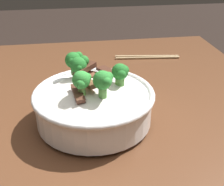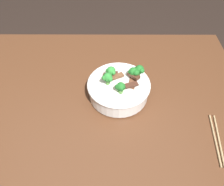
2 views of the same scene
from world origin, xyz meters
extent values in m
cube|color=#56331E|center=(0.00, 0.00, 0.79)|extent=(1.37, 0.93, 0.05)
cube|color=#56331E|center=(-0.61, 0.39, 0.38)|extent=(0.06, 0.06, 0.77)
cylinder|color=white|center=(-0.14, -0.01, 0.82)|extent=(0.11, 0.11, 0.01)
cylinder|color=white|center=(-0.14, -0.01, 0.85)|extent=(0.24, 0.24, 0.06)
torus|color=white|center=(-0.14, -0.01, 0.89)|extent=(0.25, 0.25, 0.01)
ellipsoid|color=white|center=(-0.14, -0.01, 0.87)|extent=(0.21, 0.21, 0.06)
cube|color=#4C2B1E|center=(-0.10, -0.05, 0.91)|extent=(0.06, 0.03, 0.01)
cube|color=#4C2B1E|center=(-0.19, -0.03, 0.92)|extent=(0.05, 0.05, 0.01)
cube|color=brown|center=(-0.13, -0.03, 0.92)|extent=(0.06, 0.04, 0.01)
cube|color=#4C2B1E|center=(-0.18, 0.02, 0.92)|extent=(0.06, 0.04, 0.01)
cube|color=brown|center=(-0.19, -0.01, 0.90)|extent=(0.05, 0.08, 0.02)
cylinder|color=#5B9947|center=(-0.22, -0.05, 0.91)|extent=(0.01, 0.01, 0.02)
sphere|color=#237028|center=(-0.22, -0.05, 0.93)|extent=(0.04, 0.04, 0.04)
sphere|color=#237028|center=(-0.20, -0.05, 0.93)|extent=(0.02, 0.02, 0.02)
sphere|color=#237028|center=(-0.22, -0.04, 0.94)|extent=(0.02, 0.02, 0.02)
cylinder|color=#7AB256|center=(-0.10, -0.04, 0.91)|extent=(0.01, 0.01, 0.03)
sphere|color=green|center=(-0.10, -0.04, 0.93)|extent=(0.03, 0.03, 0.03)
sphere|color=green|center=(-0.09, -0.04, 0.93)|extent=(0.02, 0.02, 0.02)
sphere|color=green|center=(-0.11, -0.03, 0.93)|extent=(0.02, 0.02, 0.02)
cylinder|color=#6BA84C|center=(-0.19, -0.04, 0.91)|extent=(0.02, 0.02, 0.02)
sphere|color=#237028|center=(-0.19, -0.04, 0.93)|extent=(0.04, 0.04, 0.04)
sphere|color=#237028|center=(-0.18, -0.04, 0.93)|extent=(0.02, 0.02, 0.02)
sphere|color=#237028|center=(-0.20, -0.03, 0.93)|extent=(0.02, 0.02, 0.02)
cylinder|color=#5B9947|center=(-0.09, 0.00, 0.91)|extent=(0.02, 0.02, 0.03)
sphere|color=#2D8433|center=(-0.09, 0.00, 0.94)|extent=(0.04, 0.04, 0.04)
sphere|color=#2D8433|center=(-0.08, 0.01, 0.94)|extent=(0.02, 0.02, 0.02)
sphere|color=#2D8433|center=(-0.10, 0.01, 0.94)|extent=(0.02, 0.02, 0.02)
cylinder|color=#5B9947|center=(-0.14, 0.04, 0.91)|extent=(0.02, 0.02, 0.02)
sphere|color=#237028|center=(-0.14, 0.04, 0.93)|extent=(0.03, 0.03, 0.03)
sphere|color=#237028|center=(-0.13, 0.04, 0.93)|extent=(0.02, 0.02, 0.02)
sphere|color=#237028|center=(-0.14, 0.05, 0.93)|extent=(0.02, 0.02, 0.02)
cylinder|color=tan|center=(-0.49, 0.20, 0.82)|extent=(0.03, 0.21, 0.01)
cylinder|color=tan|center=(-0.48, 0.19, 0.82)|extent=(0.03, 0.21, 0.01)
camera|label=1|loc=(0.40, -0.06, 1.18)|focal=47.18mm
camera|label=2|loc=(-0.11, 0.60, 1.52)|focal=35.59mm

